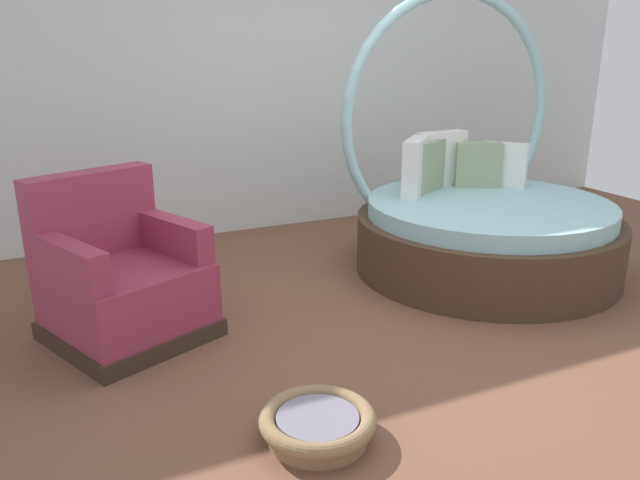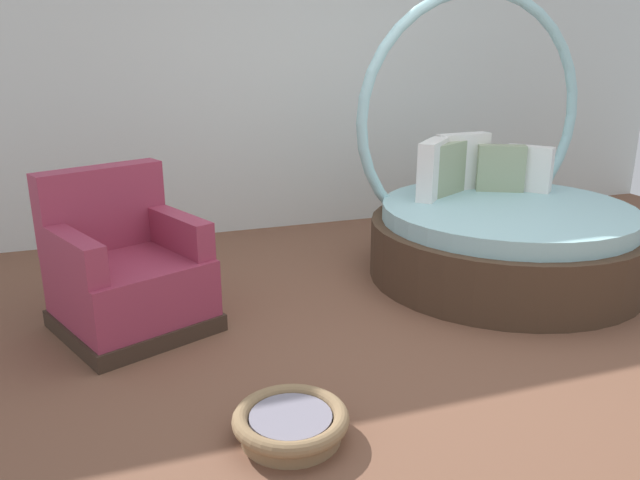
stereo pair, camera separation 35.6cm
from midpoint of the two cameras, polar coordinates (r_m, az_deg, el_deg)
name	(u,v)px [view 1 (the left image)]	position (r m, az deg, el deg)	size (l,w,h in m)	color
ground_plane	(416,331)	(3.78, 6.15, -8.40)	(8.00, 8.00, 0.02)	brown
back_wall	(265,55)	(5.69, -6.89, 16.47)	(8.00, 0.12, 3.08)	silver
round_daybed	(480,218)	(4.78, 12.44, 1.95)	(1.93, 1.93, 2.05)	#473323
red_armchair	(121,282)	(3.81, -20.36, -3.65)	(1.05, 1.05, 0.94)	#38281E
pet_basket	(318,424)	(2.80, -4.03, -16.58)	(0.51, 0.51, 0.13)	#8E704C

